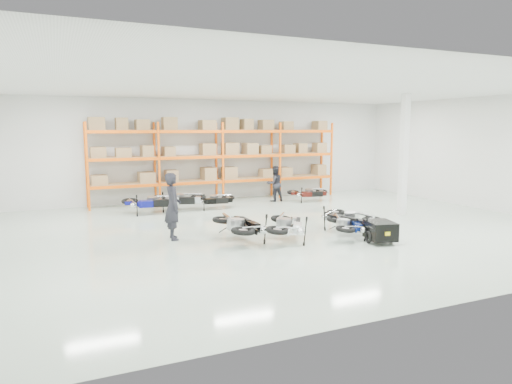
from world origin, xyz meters
name	(u,v)px	position (x,y,z in m)	size (l,w,h in m)	color
room	(286,160)	(0.00, 0.00, 2.25)	(18.00, 18.00, 18.00)	#ADC1AF
pallet_rack	(219,151)	(0.00, 6.45, 2.26)	(11.28, 0.98, 3.62)	#FF600D
structural_column	(404,155)	(5.20, 0.50, 2.25)	(0.25, 0.25, 4.50)	white
moto_blue_centre	(347,221)	(1.12, -1.81, 0.50)	(0.73, 1.63, 1.00)	#081651
moto_silver_left	(287,221)	(-0.68, -1.44, 0.58)	(0.84, 1.90, 1.16)	silver
moto_black_far_left	(240,221)	(-1.95, -0.97, 0.60)	(0.87, 1.96, 1.20)	black
moto_touring_right	(348,214)	(1.61, -1.13, 0.56)	(0.82, 1.84, 1.12)	black
trailer	(380,231)	(1.61, -2.73, 0.36)	(0.88, 1.52, 0.62)	black
moto_back_a	(151,199)	(-3.47, 4.45, 0.57)	(0.83, 1.88, 1.15)	navy
moto_back_b	(178,196)	(-2.35, 4.73, 0.58)	(0.84, 1.89, 1.15)	#ABB0B5
moto_back_c	(213,197)	(-0.97, 4.51, 0.48)	(0.70, 1.58, 0.97)	black
moto_back_d	(309,191)	(3.54, 4.61, 0.49)	(0.71, 1.59, 0.97)	#43110D
person_left	(173,206)	(-3.66, 0.06, 0.98)	(0.72, 0.47, 1.96)	black
person_back	(275,184)	(2.16, 5.25, 0.79)	(0.77, 0.60, 1.59)	black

